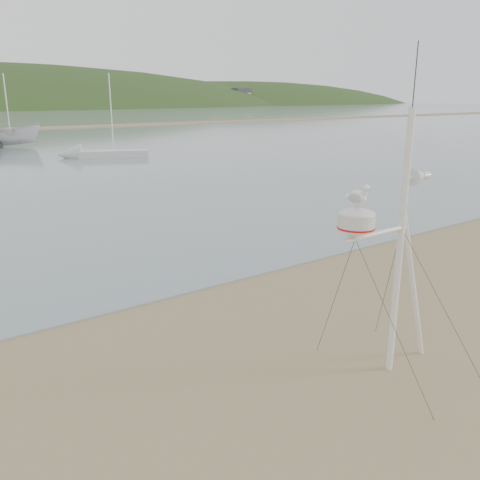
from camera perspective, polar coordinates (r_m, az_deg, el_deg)
ground at (r=7.60m, az=-9.68°, el=-20.05°), size 560.00×560.00×0.00m
mast_rig at (r=8.57m, az=17.05°, el=-6.61°), size 2.30×2.46×5.20m
boat_white at (r=50.63m, az=-24.57°, el=12.42°), size 2.30×2.26×5.16m
sailboat_white_near at (r=39.66m, az=-16.42°, el=9.25°), size 6.65×4.08×6.53m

